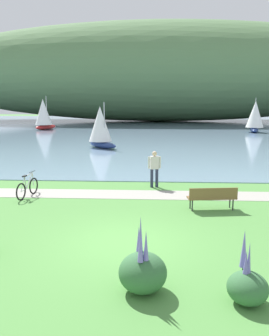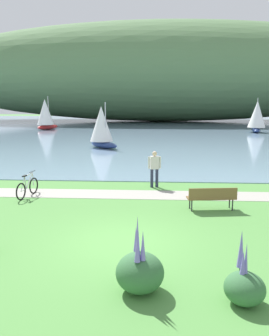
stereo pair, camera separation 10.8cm
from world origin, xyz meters
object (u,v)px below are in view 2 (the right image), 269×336
(park_bench_near_camera, at_px, (212,197))
(sailboat_nearest_to_shore, at_px, (257,116))
(person_at_shoreline, at_px, (154,167))
(sailboat_far_off, at_px, (102,127))
(sailboat_toward_hillside, at_px, (45,114))
(bicycle_leaning_near_bench, at_px, (28,188))

(park_bench_near_camera, bearing_deg, sailboat_nearest_to_shore, 72.17)
(park_bench_near_camera, xyz_separation_m, person_at_shoreline, (-2.14, 3.44, 0.46))
(park_bench_near_camera, xyz_separation_m, sailboat_far_off, (-6.74, 17.24, 1.35))
(park_bench_near_camera, xyz_separation_m, sailboat_toward_hillside, (-17.74, 36.63, 1.73))
(person_at_shoreline, bearing_deg, sailboat_far_off, 108.43)
(bicycle_leaning_near_bench, xyz_separation_m, sailboat_toward_hillside, (-10.26, 35.22, 1.85))
(person_at_shoreline, bearing_deg, bicycle_leaning_near_bench, -159.25)
(park_bench_near_camera, height_order, bicycle_leaning_near_bench, bicycle_leaning_near_bench)
(sailboat_nearest_to_shore, xyz_separation_m, sailboat_far_off, (-17.55, -16.37, -0.25))
(person_at_shoreline, distance_m, sailboat_toward_hillside, 36.70)
(park_bench_near_camera, bearing_deg, sailboat_toward_hillside, 115.84)
(sailboat_far_off, bearing_deg, sailboat_toward_hillside, 119.57)
(bicycle_leaning_near_bench, bearing_deg, sailboat_nearest_to_shore, 60.39)
(bicycle_leaning_near_bench, height_order, sailboat_nearest_to_shore, sailboat_nearest_to_shore)
(bicycle_leaning_near_bench, relative_size, sailboat_far_off, 0.45)
(sailboat_nearest_to_shore, relative_size, sailboat_far_off, 1.13)
(person_at_shoreline, xyz_separation_m, sailboat_far_off, (-4.60, 13.80, 0.89))
(park_bench_near_camera, height_order, sailboat_nearest_to_shore, sailboat_nearest_to_shore)
(bicycle_leaning_near_bench, bearing_deg, person_at_shoreline, 20.75)
(bicycle_leaning_near_bench, relative_size, sailboat_nearest_to_shore, 0.40)
(bicycle_leaning_near_bench, bearing_deg, sailboat_toward_hillside, 106.24)
(person_at_shoreline, height_order, sailboat_toward_hillside, sailboat_toward_hillside)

